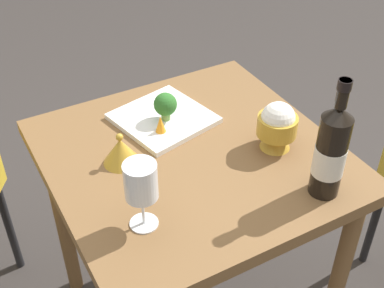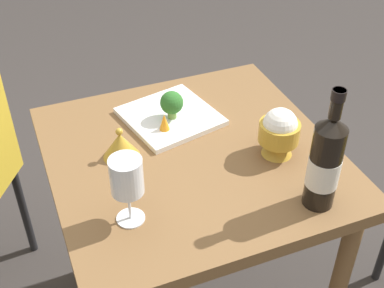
{
  "view_description": "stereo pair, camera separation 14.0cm",
  "coord_description": "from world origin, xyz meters",
  "px_view_note": "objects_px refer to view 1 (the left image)",
  "views": [
    {
      "loc": [
        -0.97,
        0.54,
        1.64
      ],
      "look_at": [
        0.0,
        0.0,
        0.78
      ],
      "focal_mm": 48.6,
      "sensor_mm": 36.0,
      "label": 1
    },
    {
      "loc": [
        -1.03,
        0.41,
        1.64
      ],
      "look_at": [
        0.0,
        0.0,
        0.78
      ],
      "focal_mm": 48.6,
      "sensor_mm": 36.0,
      "label": 2
    }
  ],
  "objects_px": {
    "serving_plate": "(163,118)",
    "carrot_garnish_left": "(160,124)",
    "rice_bowl": "(277,125)",
    "broccoli_floret": "(167,104)",
    "wine_bottle": "(331,151)",
    "wine_glass": "(141,183)",
    "rice_bowl_lid": "(121,151)"
  },
  "relations": [
    {
      "from": "wine_glass",
      "to": "broccoli_floret",
      "type": "height_order",
      "value": "wine_glass"
    },
    {
      "from": "wine_glass",
      "to": "rice_bowl_lid",
      "type": "xyz_separation_m",
      "value": [
        0.24,
        -0.04,
        -0.09
      ]
    },
    {
      "from": "wine_glass",
      "to": "rice_bowl",
      "type": "relative_size",
      "value": 1.26
    },
    {
      "from": "wine_glass",
      "to": "carrot_garnish_left",
      "type": "bearing_deg",
      "value": -32.95
    },
    {
      "from": "serving_plate",
      "to": "broccoli_floret",
      "type": "bearing_deg",
      "value": -166.55
    },
    {
      "from": "rice_bowl_lid",
      "to": "carrot_garnish_left",
      "type": "xyz_separation_m",
      "value": [
        0.05,
        -0.14,
        0.0
      ]
    },
    {
      "from": "carrot_garnish_left",
      "to": "broccoli_floret",
      "type": "bearing_deg",
      "value": -42.96
    },
    {
      "from": "serving_plate",
      "to": "carrot_garnish_left",
      "type": "bearing_deg",
      "value": 148.39
    },
    {
      "from": "rice_bowl_lid",
      "to": "rice_bowl",
      "type": "bearing_deg",
      "value": -110.13
    },
    {
      "from": "wine_bottle",
      "to": "broccoli_floret",
      "type": "distance_m",
      "value": 0.5
    },
    {
      "from": "rice_bowl",
      "to": "rice_bowl_lid",
      "type": "height_order",
      "value": "rice_bowl"
    },
    {
      "from": "broccoli_floret",
      "to": "carrot_garnish_left",
      "type": "bearing_deg",
      "value": 137.04
    },
    {
      "from": "rice_bowl",
      "to": "rice_bowl_lid",
      "type": "distance_m",
      "value": 0.42
    },
    {
      "from": "rice_bowl",
      "to": "broccoli_floret",
      "type": "distance_m",
      "value": 0.32
    },
    {
      "from": "rice_bowl",
      "to": "rice_bowl_lid",
      "type": "xyz_separation_m",
      "value": [
        0.15,
        0.4,
        -0.04
      ]
    },
    {
      "from": "broccoli_floret",
      "to": "rice_bowl",
      "type": "bearing_deg",
      "value": -139.59
    },
    {
      "from": "wine_glass",
      "to": "serving_plate",
      "type": "xyz_separation_m",
      "value": [
        0.35,
        -0.23,
        -0.12
      ]
    },
    {
      "from": "wine_glass",
      "to": "broccoli_floret",
      "type": "xyz_separation_m",
      "value": [
        0.34,
        -0.23,
        -0.06
      ]
    },
    {
      "from": "serving_plate",
      "to": "broccoli_floret",
      "type": "xyz_separation_m",
      "value": [
        -0.02,
        -0.0,
        0.06
      ]
    },
    {
      "from": "serving_plate",
      "to": "wine_bottle",
      "type": "bearing_deg",
      "value": -155.62
    },
    {
      "from": "rice_bowl",
      "to": "broccoli_floret",
      "type": "relative_size",
      "value": 1.65
    },
    {
      "from": "wine_glass",
      "to": "rice_bowl_lid",
      "type": "distance_m",
      "value": 0.26
    },
    {
      "from": "wine_bottle",
      "to": "serving_plate",
      "type": "xyz_separation_m",
      "value": [
        0.47,
        0.21,
        -0.12
      ]
    },
    {
      "from": "wine_bottle",
      "to": "broccoli_floret",
      "type": "relative_size",
      "value": 3.75
    },
    {
      "from": "rice_bowl",
      "to": "rice_bowl_lid",
      "type": "relative_size",
      "value": 1.42
    },
    {
      "from": "broccoli_floret",
      "to": "carrot_garnish_left",
      "type": "xyz_separation_m",
      "value": [
        -0.05,
        0.04,
        -0.02
      ]
    },
    {
      "from": "wine_bottle",
      "to": "broccoli_floret",
      "type": "height_order",
      "value": "wine_bottle"
    },
    {
      "from": "broccoli_floret",
      "to": "serving_plate",
      "type": "bearing_deg",
      "value": 13.45
    },
    {
      "from": "serving_plate",
      "to": "wine_glass",
      "type": "bearing_deg",
      "value": 147.3
    },
    {
      "from": "wine_glass",
      "to": "carrot_garnish_left",
      "type": "xyz_separation_m",
      "value": [
        0.29,
        -0.19,
        -0.09
      ]
    },
    {
      "from": "rice_bowl",
      "to": "carrot_garnish_left",
      "type": "height_order",
      "value": "rice_bowl"
    },
    {
      "from": "rice_bowl_lid",
      "to": "serving_plate",
      "type": "bearing_deg",
      "value": -57.1
    }
  ]
}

